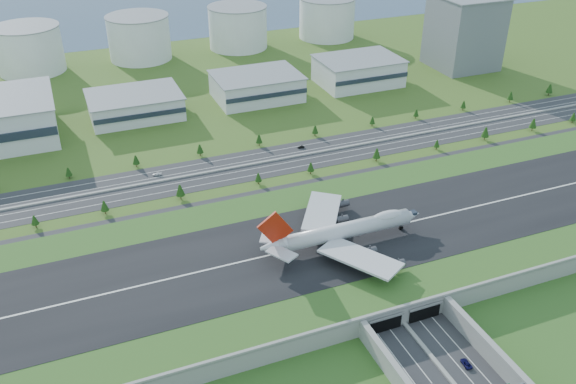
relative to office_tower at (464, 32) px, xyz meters
name	(u,v)px	position (x,y,z in m)	size (l,w,h in m)	color
ground	(345,252)	(-200.00, -195.00, -27.50)	(1200.00, 1200.00, 0.00)	#365219
airfield_deck	(346,245)	(-200.00, -195.09, -23.38)	(520.00, 100.00, 9.20)	gray
north_expressway	(271,161)	(-200.00, -100.00, -27.44)	(560.00, 36.00, 0.12)	#28282B
tree_row	(309,148)	(-176.96, -101.30, -22.83)	(503.50, 48.71, 8.44)	#3D2819
hangar_mid_a	(135,105)	(-260.00, -5.00, -20.00)	(58.00, 42.00, 15.00)	#BCBCC0
hangar_mid_b	(257,87)	(-175.00, -5.00, -19.00)	(58.00, 42.00, 17.00)	#BCBCC0
hangar_mid_c	(358,71)	(-95.00, -5.00, -18.00)	(58.00, 42.00, 19.00)	#BCBCC0
office_tower	(464,32)	(0.00, 0.00, 0.00)	(46.00, 46.00, 55.00)	slate
fuel_tank_a	(29,49)	(-320.00, 115.00, -10.00)	(50.00, 50.00, 35.00)	silver
fuel_tank_b	(139,38)	(-235.00, 115.00, -10.00)	(50.00, 50.00, 35.00)	silver
fuel_tank_c	(238,27)	(-150.00, 115.00, -10.00)	(50.00, 50.00, 35.00)	silver
fuel_tank_d	(327,18)	(-65.00, 115.00, -10.00)	(50.00, 50.00, 35.00)	silver
bay_water	(146,9)	(-200.00, 285.00, -27.47)	(1200.00, 260.00, 0.06)	#364D68
boeing_747	(344,231)	(-203.36, -198.51, -12.80)	(76.76, 72.61, 23.75)	silver
car_2	(466,363)	(-190.76, -271.16, -26.65)	(2.42, 5.26, 1.46)	#0D0C3D
car_5	(301,147)	(-177.47, -90.71, -26.70)	(1.44, 4.14, 1.36)	black
car_7	(157,174)	(-263.83, -92.45, -26.67)	(1.98, 4.88, 1.42)	white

